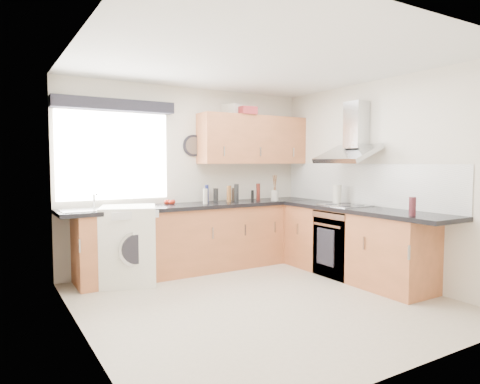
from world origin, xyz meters
TOP-DOWN VIEW (x-y plane):
  - ground_plane at (0.00, 0.00)m, footprint 3.60×3.60m
  - ceiling at (0.00, 0.00)m, footprint 3.60×3.60m
  - wall_back at (0.00, 1.80)m, footprint 3.60×0.02m
  - wall_front at (0.00, -1.80)m, footprint 3.60×0.02m
  - wall_left at (-1.80, 0.00)m, footprint 0.02×3.60m
  - wall_right at (1.80, 0.00)m, footprint 0.02×3.60m
  - window at (-1.05, 1.79)m, footprint 1.40×0.02m
  - window_blind at (-1.05, 1.70)m, footprint 1.50×0.18m
  - splashback at (1.79, 0.30)m, footprint 0.01×3.00m
  - base_cab_back at (-0.10, 1.51)m, footprint 3.00×0.58m
  - base_cab_corner at (1.50, 1.50)m, footprint 0.60×0.60m
  - base_cab_right at (1.51, 0.15)m, footprint 0.58×2.10m
  - worktop_back at (0.00, 1.50)m, footprint 3.60×0.62m
  - worktop_right at (1.50, 0.00)m, footprint 0.62×2.42m
  - sink at (-1.33, 1.50)m, footprint 0.84×0.46m
  - oven at (1.50, 0.30)m, footprint 0.56×0.58m
  - hob_plate at (1.50, 0.30)m, footprint 0.52×0.52m
  - extractor_hood at (1.60, 0.30)m, footprint 0.52×0.78m
  - upper_cabinets at (0.95, 1.62)m, footprint 1.70×0.35m
  - washing_machine at (-1.00, 1.40)m, footprint 0.81×0.80m
  - wall_clock at (0.05, 1.76)m, footprint 0.30×0.04m
  - casserole at (0.71, 1.72)m, footprint 0.42×0.35m
  - storage_box at (0.77, 1.52)m, footprint 0.24×0.20m
  - utensil_pot at (1.14, 1.35)m, footprint 0.11×0.11m
  - kitchen_roll at (1.62, 0.57)m, footprint 0.12×0.12m
  - tomato_cluster at (-0.36, 1.65)m, footprint 0.16×0.16m
  - jar_0 at (0.83, 1.47)m, footprint 0.04×0.04m
  - jar_1 at (0.07, 1.45)m, footprint 0.06×0.06m
  - jar_2 at (0.63, 1.67)m, footprint 0.04×0.04m
  - jar_3 at (0.48, 1.54)m, footprint 0.07×0.07m
  - jar_4 at (0.58, 1.49)m, footprint 0.06×0.06m
  - jar_5 at (0.21, 1.69)m, footprint 0.05×0.05m
  - jar_6 at (0.35, 1.68)m, footprint 0.07×0.07m
  - jar_7 at (0.98, 1.54)m, footprint 0.06×0.06m
  - bottle_0 at (1.36, -0.82)m, footprint 0.07×0.07m

SIDE VIEW (x-z plane):
  - ground_plane at x=0.00m, z-range 0.00..0.00m
  - oven at x=1.50m, z-range 0.00..0.85m
  - base_cab_back at x=-0.10m, z-range 0.00..0.86m
  - base_cab_corner at x=1.50m, z-range 0.00..0.86m
  - base_cab_right at x=1.51m, z-range 0.00..0.86m
  - washing_machine at x=-1.00m, z-range 0.00..0.94m
  - worktop_back at x=0.00m, z-range 0.86..0.91m
  - worktop_right at x=1.50m, z-range 0.86..0.91m
  - hob_plate at x=1.50m, z-range 0.91..0.92m
  - tomato_cluster at x=-0.36m, z-range 0.91..0.97m
  - sink at x=-1.33m, z-range 0.90..1.00m
  - utensil_pot at x=1.14m, z-range 0.91..1.06m
  - jar_0 at x=0.83m, z-range 0.91..1.07m
  - jar_2 at x=0.63m, z-range 0.91..1.10m
  - jar_6 at x=0.35m, z-range 0.91..1.10m
  - bottle_0 at x=1.36m, z-range 0.91..1.11m
  - jar_1 at x=0.07m, z-range 0.91..1.12m
  - jar_3 at x=0.48m, z-range 0.91..1.14m
  - jar_5 at x=0.21m, z-range 0.91..1.15m
  - jar_7 at x=0.98m, z-range 0.91..1.16m
  - kitchen_roll at x=1.62m, z-range 0.91..1.16m
  - jar_4 at x=0.58m, z-range 0.91..1.16m
  - splashback at x=1.79m, z-range 0.91..1.45m
  - wall_back at x=0.00m, z-range 0.00..2.50m
  - wall_front at x=0.00m, z-range 0.00..2.50m
  - wall_left at x=-1.80m, z-range 0.00..2.50m
  - wall_right at x=1.80m, z-range 0.00..2.50m
  - window at x=-1.05m, z-range 1.00..2.10m
  - wall_clock at x=0.05m, z-range 1.55..1.85m
  - extractor_hood at x=1.60m, z-range 1.44..2.10m
  - upper_cabinets at x=0.95m, z-range 1.45..2.15m
  - window_blind at x=-1.05m, z-range 2.11..2.25m
  - storage_box at x=0.77m, z-range 2.15..2.26m
  - casserole at x=0.71m, z-range 2.15..2.30m
  - ceiling at x=0.00m, z-range 2.49..2.51m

